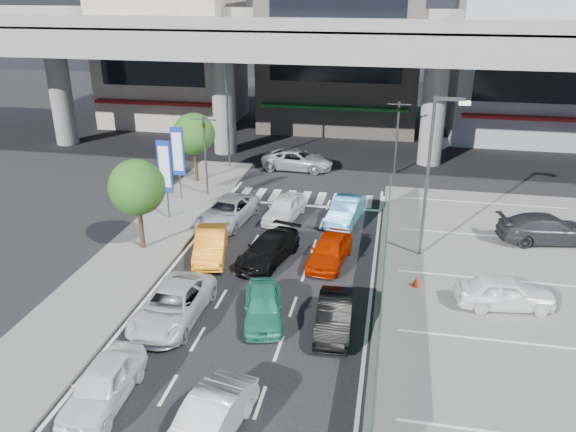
% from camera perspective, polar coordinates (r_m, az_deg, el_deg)
% --- Properties ---
extents(ground, '(120.00, 120.00, 0.00)m').
position_cam_1_polar(ground, '(24.48, -3.21, -8.81)').
color(ground, black).
rests_on(ground, ground).
extents(parking_lot, '(12.00, 28.00, 0.06)m').
position_cam_1_polar(parking_lot, '(26.23, 22.24, -8.26)').
color(parking_lot, slate).
rests_on(parking_lot, ground).
extents(sidewalk_left, '(4.00, 30.00, 0.12)m').
position_cam_1_polar(sidewalk_left, '(29.97, -14.45, -3.17)').
color(sidewalk_left, slate).
rests_on(sidewalk_left, ground).
extents(fence_run, '(0.16, 22.00, 1.80)m').
position_cam_1_polar(fence_run, '(24.30, 9.64, -6.92)').
color(fence_run, '#1E592F').
rests_on(fence_run, ground).
extents(expressway, '(64.00, 14.00, 10.75)m').
position_cam_1_polar(expressway, '(42.71, 3.97, 17.29)').
color(expressway, slate).
rests_on(expressway, ground).
extents(building_west, '(12.00, 10.90, 13.00)m').
position_cam_1_polar(building_west, '(56.68, -11.64, 15.93)').
color(building_west, '#A49884').
rests_on(building_west, ground).
extents(building_center, '(14.00, 10.90, 15.00)m').
position_cam_1_polar(building_center, '(53.68, 5.48, 16.99)').
color(building_center, gray).
rests_on(building_center, ground).
extents(building_east, '(12.00, 10.90, 12.00)m').
position_cam_1_polar(building_east, '(53.68, 23.06, 13.74)').
color(building_east, gray).
rests_on(building_east, ground).
extents(traffic_light_left, '(1.60, 1.24, 5.20)m').
position_cam_1_polar(traffic_light_left, '(35.30, -8.50, 7.97)').
color(traffic_light_left, '#595B60').
rests_on(traffic_light_left, ground).
extents(traffic_light_right, '(1.60, 1.24, 5.20)m').
position_cam_1_polar(traffic_light_right, '(40.17, 11.14, 9.59)').
color(traffic_light_right, '#595B60').
rests_on(traffic_light_right, ground).
extents(street_lamp_right, '(1.65, 0.22, 8.00)m').
position_cam_1_polar(street_lamp_right, '(27.45, 14.46, 5.02)').
color(street_lamp_right, '#595B60').
rests_on(street_lamp_right, ground).
extents(street_lamp_left, '(1.65, 0.22, 8.00)m').
position_cam_1_polar(street_lamp_left, '(40.71, -5.97, 11.26)').
color(street_lamp_left, '#595B60').
rests_on(street_lamp_left, ground).
extents(signboard_near, '(0.80, 0.14, 4.70)m').
position_cam_1_polar(signboard_near, '(32.32, -12.38, 4.69)').
color(signboard_near, '#595B60').
rests_on(signboard_near, ground).
extents(signboard_far, '(0.80, 0.14, 4.70)m').
position_cam_1_polar(signboard_far, '(35.11, -11.12, 6.23)').
color(signboard_far, '#595B60').
rests_on(signboard_far, ground).
extents(tree_near, '(2.80, 2.80, 4.80)m').
position_cam_1_polar(tree_near, '(28.71, -15.10, 2.81)').
color(tree_near, '#382314').
rests_on(tree_near, ground).
extents(tree_far, '(2.80, 2.80, 4.80)m').
position_cam_1_polar(tree_far, '(38.25, -9.52, 8.20)').
color(tree_far, '#382314').
rests_on(tree_far, ground).
extents(van_white_back_left, '(1.70, 4.08, 1.38)m').
position_cam_1_polar(van_white_back_left, '(19.97, -18.27, -15.92)').
color(van_white_back_left, white).
rests_on(van_white_back_left, ground).
extents(hatch_white_back_mid, '(2.24, 4.36, 1.37)m').
position_cam_1_polar(hatch_white_back_mid, '(17.97, -8.10, -19.90)').
color(hatch_white_back_mid, silver).
rests_on(hatch_white_back_mid, ground).
extents(sedan_white_mid_left, '(2.44, 5.03, 1.38)m').
position_cam_1_polar(sedan_white_mid_left, '(23.45, -11.64, -8.86)').
color(sedan_white_mid_left, silver).
rests_on(sedan_white_mid_left, ground).
extents(taxi_teal_mid, '(2.38, 4.07, 1.30)m').
position_cam_1_polar(taxi_teal_mid, '(23.04, -2.54, -9.09)').
color(taxi_teal_mid, '#288B6E').
rests_on(taxi_teal_mid, ground).
extents(hatch_black_mid_right, '(1.50, 3.92, 1.28)m').
position_cam_1_polar(hatch_black_mid_right, '(22.46, 4.73, -10.10)').
color(hatch_black_mid_right, black).
rests_on(hatch_black_mid_right, ground).
extents(taxi_orange_left, '(2.36, 4.41, 1.38)m').
position_cam_1_polar(taxi_orange_left, '(28.18, -7.86, -2.91)').
color(taxi_orange_left, orange).
rests_on(taxi_orange_left, ground).
extents(sedan_black_mid, '(2.90, 4.78, 1.30)m').
position_cam_1_polar(sedan_black_mid, '(27.59, -1.97, -3.38)').
color(sedan_black_mid, black).
rests_on(sedan_black_mid, ground).
extents(taxi_orange_right, '(2.17, 4.24, 1.38)m').
position_cam_1_polar(taxi_orange_right, '(27.48, 4.28, -3.45)').
color(taxi_orange_right, '#BC2100').
rests_on(taxi_orange_right, ground).
extents(wagon_silver_front_left, '(2.97, 5.24, 1.38)m').
position_cam_1_polar(wagon_silver_front_left, '(32.07, -6.15, 0.44)').
color(wagon_silver_front_left, '#B8B9BF').
rests_on(wagon_silver_front_left, ground).
extents(sedan_white_front_mid, '(2.24, 4.25, 1.38)m').
position_cam_1_polar(sedan_white_front_mid, '(32.41, -0.37, 0.82)').
color(sedan_white_front_mid, white).
rests_on(sedan_white_front_mid, ground).
extents(kei_truck_front_right, '(2.10, 4.37, 1.38)m').
position_cam_1_polar(kei_truck_front_right, '(32.25, 5.90, 0.58)').
color(kei_truck_front_right, '#4A9ACA').
rests_on(kei_truck_front_right, ground).
extents(crossing_wagon_silver, '(5.24, 2.59, 1.43)m').
position_cam_1_polar(crossing_wagon_silver, '(41.26, 0.99, 5.73)').
color(crossing_wagon_silver, '#A6AAAD').
rests_on(crossing_wagon_silver, ground).
extents(parked_sedan_white, '(4.24, 2.13, 1.39)m').
position_cam_1_polar(parked_sedan_white, '(25.44, 21.20, -7.20)').
color(parked_sedan_white, white).
rests_on(parked_sedan_white, parking_lot).
extents(parked_sedan_dgrey, '(5.36, 2.91, 1.47)m').
position_cam_1_polar(parked_sedan_dgrey, '(32.44, 24.85, -1.18)').
color(parked_sedan_dgrey, '#2D2D31').
rests_on(parked_sedan_dgrey, parking_lot).
extents(traffic_cone, '(0.44, 0.44, 0.65)m').
position_cam_1_polar(traffic_cone, '(26.01, 12.94, -6.37)').
color(traffic_cone, red).
rests_on(traffic_cone, parking_lot).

